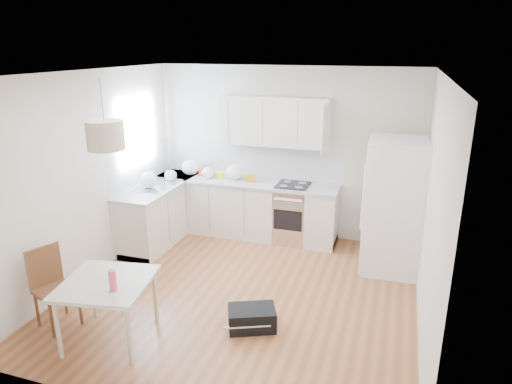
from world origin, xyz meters
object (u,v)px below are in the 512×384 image
at_px(dining_table, 107,288).
at_px(gym_bag, 252,318).
at_px(dining_chair, 56,289).
at_px(refrigerator, 394,206).

xyz_separation_m(dining_table, gym_bag, (1.35, 0.65, -0.50)).
bearing_deg(gym_bag, dining_chair, 173.02).
xyz_separation_m(refrigerator, dining_chair, (-3.43, -2.62, -0.46)).
relative_size(refrigerator, dining_table, 1.80).
relative_size(dining_chair, gym_bag, 1.76).
bearing_deg(dining_chair, dining_table, 18.72).
bearing_deg(gym_bag, refrigerator, 31.68).
xyz_separation_m(refrigerator, dining_table, (-2.73, -2.66, -0.29)).
bearing_deg(dining_chair, refrigerator, 58.90).
height_order(refrigerator, dining_table, refrigerator).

